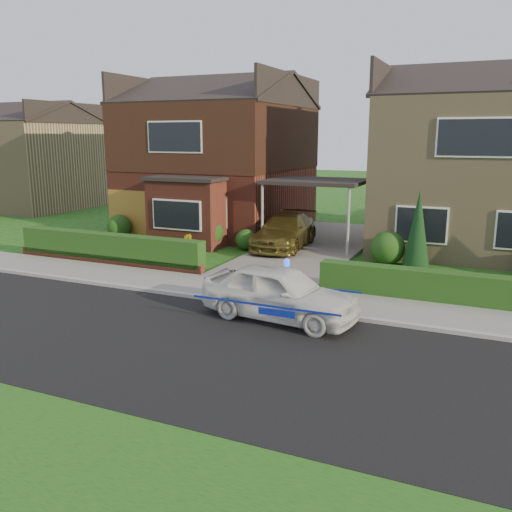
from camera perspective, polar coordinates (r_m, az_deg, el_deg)
The scene contains 23 objects.
ground at distance 12.37m, azimuth -9.84°, elevation -8.78°, with size 120.00×120.00×0.00m, color #144612.
road at distance 12.37m, azimuth -9.84°, elevation -8.78°, with size 60.00×6.00×0.02m, color black.
kerb at distance 14.83m, azimuth -3.32°, elevation -4.72°, with size 60.00×0.16×0.12m, color #9E9993.
sidewalk at distance 15.74m, azimuth -1.57°, elevation -3.72°, with size 60.00×2.00×0.10m, color slate.
driveway at distance 21.98m, azimuth 6.17°, elevation 0.95°, with size 3.80×12.00×0.12m, color #666059.
house_left at distance 26.47m, azimuth -3.86°, elevation 11.15°, with size 7.50×9.53×7.25m.
house_right at distance 23.55m, azimuth 22.49°, elevation 9.70°, with size 7.50×8.06×7.25m.
carport_link at distance 21.57m, azimuth 6.30°, elevation 7.70°, with size 3.80×3.00×2.77m.
garage_door at distance 24.68m, azimuth -13.15°, elevation 4.31°, with size 2.20×0.10×2.10m, color brown.
dwarf_wall at distance 19.74m, azimuth -15.42°, elevation -0.41°, with size 7.70×0.25×0.36m, color brown.
hedge_left at distance 19.89m, azimuth -15.11°, elevation -0.83°, with size 7.50×0.55×0.90m, color #183410.
hedge_right at distance 15.55m, azimuth 20.31°, elevation -4.92°, with size 7.50×0.55×0.80m, color #183410.
shrub_left_far at distance 24.55m, azimuth -14.20°, elevation 3.00°, with size 1.08×1.08×1.08m, color #183410.
shrub_left_mid at distance 21.90m, azimuth -5.20°, elevation 2.53°, with size 1.32×1.32×1.32m, color #183410.
shrub_left_near at distance 21.49m, azimuth -1.06°, elevation 1.73°, with size 0.84×0.84×0.84m, color #183410.
shrub_right_near at distance 19.60m, azimuth 13.70°, elevation 0.85°, with size 1.20×1.20×1.20m, color #183410.
conifer_a at distance 19.13m, azimuth 16.64°, elevation 2.53°, with size 0.90×0.90×2.60m, color black.
neighbour_left at distance 36.85m, azimuth -22.44°, elevation 8.76°, with size 6.50×7.00×5.20m, color #9E8661.
police_car at distance 13.35m, azimuth 2.51°, elevation -3.92°, with size 3.65×4.13×1.52m.
driveway_car at distance 21.45m, azimuth 3.04°, elevation 2.63°, with size 1.80×4.43×1.29m, color brown.
potted_plant_a at distance 21.52m, azimuth -4.76°, elevation 1.59°, with size 0.40×0.27×0.75m, color gray.
potted_plant_b at distance 20.82m, azimuth -7.35°, elevation 1.23°, with size 0.44×0.36×0.81m, color gray.
potted_plant_c at distance 21.03m, azimuth -16.97°, elevation 0.93°, with size 0.47×0.47×0.83m, color gray.
Camera 1 is at (6.50, -9.53, 4.47)m, focal length 38.00 mm.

